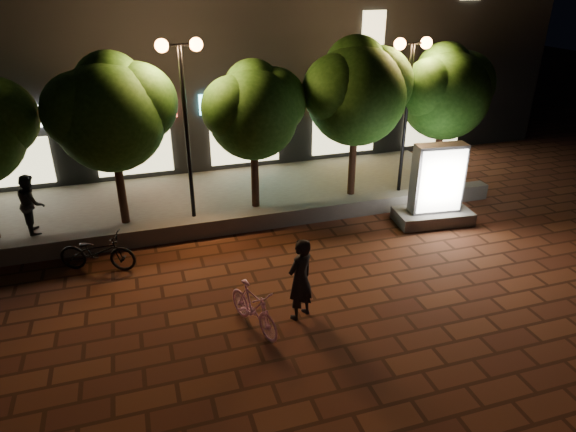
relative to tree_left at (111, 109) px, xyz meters
name	(u,v)px	position (x,y,z in m)	size (l,w,h in m)	color
ground	(293,304)	(3.45, -5.46, -3.44)	(80.00, 80.00, 0.00)	#5A2F1C
retaining_wall	(251,221)	(3.45, -1.46, -3.19)	(16.00, 0.45, 0.50)	slate
sidewalk	(233,195)	(3.45, 1.04, -3.40)	(16.00, 5.00, 0.08)	slate
building_block	(195,23)	(3.44, 7.53, 1.55)	(28.00, 8.12, 11.30)	black
tree_left	(111,109)	(0.00, 0.00, 0.00)	(3.60, 3.00, 4.89)	#311B13
tree_mid	(254,107)	(4.00, 0.00, -0.23)	(3.24, 2.70, 4.50)	#311B13
tree_right	(357,89)	(7.30, 0.00, 0.12)	(3.72, 3.10, 5.07)	#311B13
tree_far_right	(446,89)	(10.50, 0.00, -0.08)	(3.48, 2.90, 4.76)	#311B13
street_lamp_left	(183,85)	(1.95, -0.26, 0.58)	(1.26, 0.36, 5.18)	black
street_lamp_right	(410,77)	(8.95, -0.26, 0.45)	(1.26, 0.36, 4.98)	black
ad_kiosk	(436,192)	(8.78, -2.66, -2.46)	(2.35, 1.35, 2.43)	slate
scooter_pink	(254,308)	(2.42, -6.02, -2.93)	(0.48, 1.70, 1.02)	#F7A1D4
rider	(300,279)	(3.46, -5.92, -2.50)	(0.69, 0.45, 1.89)	black
scooter_parked	(97,252)	(-0.75, -2.55, -2.94)	(0.67, 1.92, 1.01)	black
pedestrian	(31,203)	(-2.50, 0.09, -2.51)	(0.83, 0.65, 1.72)	black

